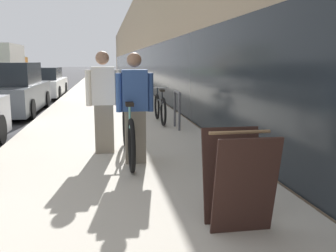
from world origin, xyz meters
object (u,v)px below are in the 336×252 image
Objects in this scene: bike_rack_hoop at (177,106)px; sandwich_board_sign at (238,179)px; tandem_bicycle at (128,133)px; person_rider at (135,108)px; cruiser_bike_nearest at (160,108)px; vintage_roadster_curbside at (11,91)px; person_bystander at (104,102)px; parked_sedan_far at (42,83)px; moving_truck at (4,63)px.

bike_rack_hoop is 5.12m from sandwich_board_sign.
person_rider is at bearing -71.73° from tandem_bicycle.
vintage_roadster_curbside reaches higher than cruiser_bike_nearest.
person_rider is 0.84m from person_bystander.
bike_rack_hoop is 0.94× the size of sandwich_board_sign.
cruiser_bike_nearest is 10.00m from parked_sedan_far.
sandwich_board_sign is (1.19, -3.09, -0.38)m from person_bystander.
moving_truck is (-8.34, 26.62, 0.54)m from person_rider.
bike_rack_hoop is 25.74m from moving_truck.
parked_sedan_far reaches higher than sandwich_board_sign.
person_bystander reaches higher than parked_sedan_far.
sandwich_board_sign is 0.19× the size of vintage_roadster_curbside.
moving_truck is (-9.24, 23.02, 0.99)m from cruiser_bike_nearest.
sandwich_board_sign is (0.83, -2.67, 0.06)m from tandem_bicycle.
parked_sedan_far is at bearing 104.63° from person_rider.
person_bystander is at bearing 122.78° from person_rider.
sandwich_board_sign is at bearing -74.98° from parked_sedan_far.
person_bystander is at bearing -115.12° from cruiser_bike_nearest.
cruiser_bike_nearest is at bearing 106.32° from bike_rack_hoop.
person_bystander is at bearing -65.34° from vintage_roadster_curbside.
tandem_bicycle is 3.46m from cruiser_bike_nearest.
tandem_bicycle is 7.48m from vintage_roadster_curbside.
person_rider reaches higher than sandwich_board_sign.
bike_rack_hoop is 0.12× the size of moving_truck.
vintage_roadster_curbside is 5.66m from parked_sedan_far.
vintage_roadster_curbside is (-3.35, 7.01, -0.24)m from person_rider.
vintage_roadster_curbside reaches higher than tandem_bicycle.
bike_rack_hoop is at bearing 62.81° from tandem_bicycle.
tandem_bicycle is 2.79m from sandwich_board_sign.
person_bystander is 0.24× the size of moving_truck.
moving_truck reaches higher than cruiser_bike_nearest.
sandwich_board_sign is at bearing -91.60° from cruiser_bike_nearest.
vintage_roadster_curbside is 0.68× the size of moving_truck.
person_bystander is at bearing -76.59° from parked_sedan_far.
vintage_roadster_curbside is at bearing 115.82° from tandem_bicycle.
parked_sedan_far is at bearing 105.02° from sandwich_board_sign.
parked_sedan_far reaches higher than cruiser_bike_nearest.
cruiser_bike_nearest is (0.99, 3.31, -0.03)m from tandem_bicycle.
tandem_bicycle is at bearing -49.55° from person_bystander.
bike_rack_hoop is at bearing 85.24° from sandwich_board_sign.
person_rider is 7.77m from vintage_roadster_curbside.
person_rider is 0.98× the size of person_bystander.
cruiser_bike_nearest is at bearing -65.12° from parked_sedan_far.
person_bystander is 6.94m from vintage_roadster_curbside.
moving_truck reaches higher than person_bystander.
tandem_bicycle is at bearing 108.27° from person_rider.
tandem_bicycle is 2.78× the size of bike_rack_hoop.
tandem_bicycle is at bearing -64.18° from vintage_roadster_curbside.
parked_sedan_far reaches higher than bike_rack_hoop.
parked_sedan_far is (-3.31, 12.67, -0.33)m from person_rider.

